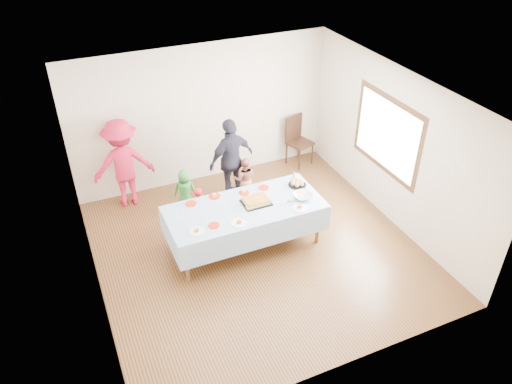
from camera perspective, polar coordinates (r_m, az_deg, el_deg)
ground at (r=8.26m, az=0.09°, el=-6.56°), size 5.00×5.00×0.00m
room_walls at (r=7.26m, az=0.48°, el=4.29°), size 5.04×5.04×2.72m
party_table at (r=7.91m, az=-1.29°, el=-2.00°), size 2.50×1.10×0.78m
birthday_cake at (r=7.93m, az=0.02°, el=-1.04°), size 0.45×0.35×0.08m
rolls_tray at (r=8.39m, az=4.74°, el=1.00°), size 0.30×0.30×0.09m
punch_bowl at (r=8.08m, az=5.39°, el=-0.46°), size 0.31×0.31×0.08m
party_hat at (r=8.54m, az=4.40°, el=1.96°), size 0.09×0.09×0.16m
fork_pile at (r=7.98m, az=3.70°, el=-0.91°), size 0.24×0.18×0.07m
plate_red_far_a at (r=8.00m, az=-7.46°, el=-1.32°), size 0.18×0.18×0.01m
plate_red_far_b at (r=8.13m, az=-4.76°, el=-0.49°), size 0.19×0.19×0.01m
plate_red_far_c at (r=8.19m, az=-1.39°, el=-0.07°), size 0.17×0.17×0.01m
plate_red_far_d at (r=8.32m, az=0.88°, el=0.52°), size 0.18×0.18×0.01m
plate_red_near at (r=7.50m, az=-4.83°, el=-3.82°), size 0.17×0.17×0.01m
plate_white_left at (r=7.41m, az=-6.80°, el=-4.51°), size 0.22×0.22×0.01m
plate_white_mid at (r=7.52m, az=-1.96°, el=-3.59°), size 0.24×0.24×0.01m
plate_white_right at (r=7.86m, az=5.00°, el=-1.83°), size 0.24×0.24×0.01m
dining_chair at (r=10.37m, az=4.72°, el=6.22°), size 0.56×0.56×1.02m
toddler_left at (r=8.55m, az=-6.62°, el=-1.84°), size 0.34×0.29×0.80m
toddler_mid at (r=8.97m, az=-8.11°, el=0.10°), size 0.49×0.41×0.85m
toddler_right at (r=9.21m, az=-1.30°, el=1.52°), size 0.51×0.45×0.86m
adult_left at (r=9.19m, az=-14.93°, el=3.17°), size 1.11×0.67×1.68m
adult_right at (r=9.09m, az=-2.83°, el=3.71°), size 1.01×0.62×1.60m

